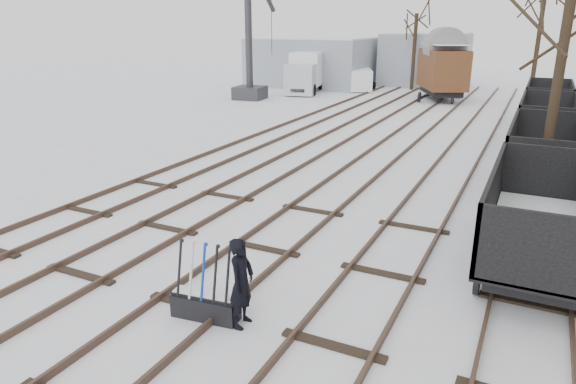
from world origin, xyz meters
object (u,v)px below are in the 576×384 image
at_px(crane, 251,61).
at_px(worker, 242,283).
at_px(ground_frame, 206,304).
at_px(box_van_wagon, 443,68).
at_px(lorry, 307,72).
at_px(freight_wagon_a, 538,233).
at_px(panel_van, 360,79).

bearing_deg(crane, worker, -66.69).
relative_size(ground_frame, box_van_wagon, 0.26).
xyz_separation_m(ground_frame, crane, (-13.98, 25.97, 2.42)).
distance_m(lorry, crane, 5.81).
bearing_deg(box_van_wagon, crane, 177.92).
height_order(ground_frame, crane, crane).
height_order(worker, freight_wagon_a, freight_wagon_a).
xyz_separation_m(freight_wagon_a, crane, (-19.50, 20.97, 1.84)).
relative_size(freight_wagon_a, panel_van, 1.32).
xyz_separation_m(panel_van, crane, (-5.61, -8.13, 1.82)).
relative_size(worker, lorry, 0.24).
distance_m(lorry, panel_van, 4.60).
bearing_deg(freight_wagon_a, crane, 132.91).
height_order(ground_frame, box_van_wagon, box_van_wagon).
distance_m(freight_wagon_a, panel_van, 32.25).
xyz_separation_m(ground_frame, freight_wagon_a, (5.52, 5.00, 0.58)).
xyz_separation_m(worker, panel_van, (-9.12, 34.01, 0.03)).
xyz_separation_m(box_van_wagon, lorry, (-10.56, 0.05, -0.68)).
distance_m(box_van_wagon, crane, 13.66).
bearing_deg(box_van_wagon, panel_van, 132.94).
distance_m(ground_frame, box_van_wagon, 31.35).
xyz_separation_m(ground_frame, box_van_wagon, (-1.39, 31.25, 2.00)).
height_order(box_van_wagon, panel_van, box_van_wagon).
height_order(worker, lorry, lorry).
bearing_deg(panel_van, ground_frame, -98.46).
distance_m(box_van_wagon, lorry, 10.58).
distance_m(freight_wagon_a, box_van_wagon, 27.18).
distance_m(ground_frame, worker, 0.95).
bearing_deg(panel_van, box_van_wagon, -44.47).
distance_m(box_van_wagon, panel_van, 7.67).
relative_size(worker, freight_wagon_a, 0.31).
bearing_deg(ground_frame, freight_wagon_a, 35.55).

